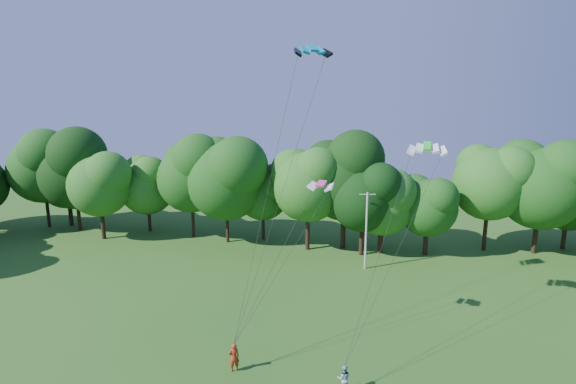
# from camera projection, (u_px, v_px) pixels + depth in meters

# --- Properties ---
(utility_pole) EXTENTS (1.55, 0.28, 7.76)m
(utility_pole) POSITION_uv_depth(u_px,v_px,m) (366.00, 230.00, 43.89)
(utility_pole) COLOR #BBBAB1
(utility_pole) RESTS_ON ground
(kite_flyer_left) EXTENTS (0.81, 0.72, 1.87)m
(kite_flyer_left) POSITION_uv_depth(u_px,v_px,m) (234.00, 357.00, 27.86)
(kite_flyer_left) COLOR #AE3016
(kite_flyer_left) RESTS_ON ground
(kite_flyer_right) EXTENTS (0.84, 0.68, 1.63)m
(kite_flyer_right) POSITION_uv_depth(u_px,v_px,m) (344.00, 378.00, 25.96)
(kite_flyer_right) COLOR #96B6D0
(kite_flyer_right) RESTS_ON ground
(kite_teal) EXTENTS (2.95, 2.19, 0.65)m
(kite_teal) POSITION_uv_depth(u_px,v_px,m) (312.00, 48.00, 32.81)
(kite_teal) COLOR #0583A7
(kite_teal) RESTS_ON ground
(kite_green) EXTENTS (2.81, 1.53, 0.59)m
(kite_green) POSITION_uv_depth(u_px,v_px,m) (427.00, 146.00, 32.10)
(kite_green) COLOR #23EA2F
(kite_green) RESTS_ON ground
(kite_pink) EXTENTS (1.90, 1.27, 0.36)m
(kite_pink) POSITION_uv_depth(u_px,v_px,m) (321.00, 184.00, 29.92)
(kite_pink) COLOR #CF3980
(kite_pink) RESTS_ON ground
(tree_back_west) EXTENTS (7.93, 7.93, 11.53)m
(tree_back_west) POSITION_uv_depth(u_px,v_px,m) (66.00, 172.00, 58.16)
(tree_back_west) COLOR #352015
(tree_back_west) RESTS_ON ground
(tree_back_center) EXTENTS (7.79, 7.79, 11.33)m
(tree_back_center) POSITION_uv_depth(u_px,v_px,m) (363.00, 191.00, 47.17)
(tree_back_center) COLOR black
(tree_back_center) RESTS_ON ground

